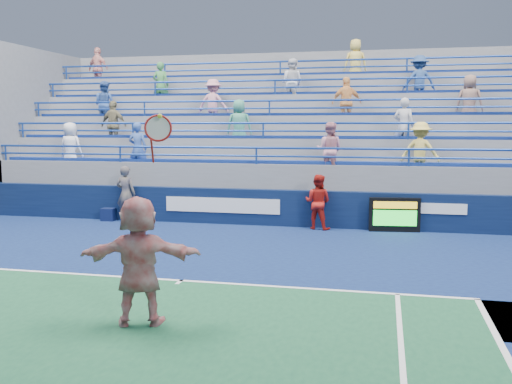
% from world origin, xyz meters
% --- Properties ---
extents(ground, '(120.00, 120.00, 0.00)m').
position_xyz_m(ground, '(0.00, 0.00, 0.00)').
color(ground, '#333538').
extents(sponsor_wall, '(18.00, 0.32, 1.10)m').
position_xyz_m(sponsor_wall, '(0.00, 6.50, 0.55)').
color(sponsor_wall, '#091535').
rests_on(sponsor_wall, ground).
extents(bleacher_stand, '(18.00, 5.60, 6.13)m').
position_xyz_m(bleacher_stand, '(-0.00, 10.27, 1.55)').
color(bleacher_stand, slate).
rests_on(bleacher_stand, ground).
extents(serve_speed_board, '(1.44, 0.33, 0.99)m').
position_xyz_m(serve_speed_board, '(4.14, 6.23, 0.50)').
color(serve_speed_board, black).
rests_on(serve_speed_board, ground).
extents(judge_chair, '(0.44, 0.44, 0.73)m').
position_xyz_m(judge_chair, '(-4.71, 6.23, 0.24)').
color(judge_chair, '#0C153A').
rests_on(judge_chair, ground).
extents(tennis_player, '(1.94, 1.03, 3.20)m').
position_xyz_m(tennis_player, '(0.23, -2.41, 1.00)').
color(tennis_player, silver).
rests_on(tennis_player, ground).
extents(line_judge, '(0.68, 0.47, 1.78)m').
position_xyz_m(line_judge, '(-4.09, 6.18, 0.89)').
color(line_judge, '#15193C').
rests_on(line_judge, ground).
extents(ball_girl, '(0.91, 0.79, 1.61)m').
position_xyz_m(ball_girl, '(1.95, 6.19, 0.81)').
color(ball_girl, '#B01A14').
rests_on(ball_girl, ground).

